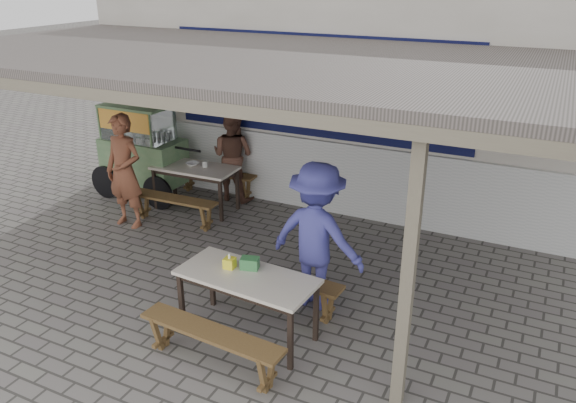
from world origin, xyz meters
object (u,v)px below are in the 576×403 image
at_px(donation_box, 250,263).
at_px(bench_left_wall, 216,178).
at_px(tissue_box, 230,263).
at_px(condiment_bowl, 192,164).
at_px(table_left, 195,171).
at_px(patron_street_side, 124,171).
at_px(bench_right_wall, 279,281).
at_px(vendor_cart, 142,148).
at_px(bench_left_street, 174,204).
at_px(patron_wall_side, 233,156).
at_px(table_right, 247,281).
at_px(condiment_jar, 205,164).
at_px(bench_right_street, 211,340).
at_px(patron_right_table, 317,236).

bearing_deg(donation_box, bench_left_wall, 128.03).
relative_size(tissue_box, condiment_bowl, 0.57).
bearing_deg(table_left, patron_street_side, -123.51).
xyz_separation_m(donation_box, condiment_bowl, (-2.55, 2.58, -0.04)).
distance_m(bench_right_wall, vendor_cart, 4.32).
bearing_deg(bench_left_street, patron_wall_side, 75.21).
height_order(table_left, bench_left_wall, table_left).
relative_size(bench_left_street, bench_left_wall, 1.00).
xyz_separation_m(bench_left_street, table_right, (2.49, -2.02, 0.33)).
distance_m(patron_street_side, condiment_jar, 1.30).
distance_m(bench_right_street, patron_right_table, 1.72).
bearing_deg(tissue_box, bench_right_wall, 63.93).
relative_size(bench_left_wall, condiment_jar, 15.54).
bearing_deg(vendor_cart, bench_left_street, -31.92).
relative_size(bench_right_wall, patron_street_side, 0.91).
bearing_deg(patron_right_table, condiment_bowl, -26.32).
distance_m(bench_left_street, bench_right_wall, 2.88).
bearing_deg(patron_right_table, patron_street_side, -7.81).
bearing_deg(bench_right_wall, bench_right_street, -90.00).
distance_m(bench_left_wall, patron_street_side, 1.82).
bearing_deg(table_left, tissue_box, -51.11).
xyz_separation_m(table_left, bench_left_street, (0.02, -0.66, -0.33)).
xyz_separation_m(patron_right_table, condiment_bowl, (-3.01, 1.81, -0.12)).
distance_m(vendor_cart, condiment_jar, 1.33).
bearing_deg(condiment_bowl, table_right, -46.43).
bearing_deg(patron_wall_side, table_right, 124.24).
height_order(table_right, tissue_box, tissue_box).
height_order(bench_right_wall, patron_street_side, patron_street_side).
height_order(table_left, bench_right_street, table_left).
relative_size(bench_right_wall, vendor_cart, 0.78).
height_order(bench_right_wall, tissue_box, tissue_box).
xyz_separation_m(table_left, patron_right_table, (2.93, -1.77, 0.23)).
relative_size(bench_left_wall, patron_right_table, 0.83).
xyz_separation_m(bench_left_wall, donation_box, (2.50, -3.19, 0.48)).
bearing_deg(bench_left_street, patron_right_table, -22.93).
bearing_deg(table_left, condiment_bowl, 148.00).
xyz_separation_m(table_right, bench_right_street, (-0.05, -0.65, -0.33)).
relative_size(patron_wall_side, condiment_jar, 16.43).
height_order(bench_right_wall, patron_wall_side, patron_wall_side).
bearing_deg(donation_box, condiment_jar, 131.64).
distance_m(bench_left_wall, bench_right_street, 4.70).
bearing_deg(table_right, vendor_cart, 146.98).
height_order(tissue_box, donation_box, donation_box).
height_order(bench_left_wall, patron_street_side, patron_street_side).
relative_size(bench_left_street, condiment_bowl, 7.32).
distance_m(bench_left_street, patron_street_side, 0.89).
distance_m(bench_right_wall, condiment_bowl, 3.37).
relative_size(vendor_cart, condiment_jar, 21.64).
xyz_separation_m(vendor_cart, donation_box, (3.64, -2.64, -0.08)).
xyz_separation_m(bench_left_street, tissue_box, (2.25, -1.96, 0.47)).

